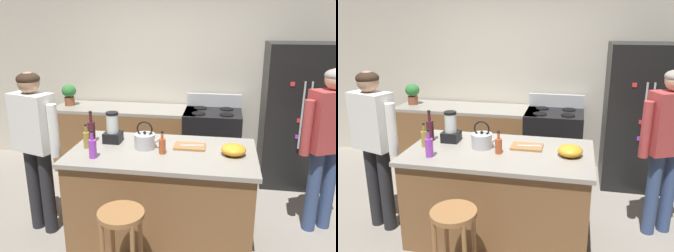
# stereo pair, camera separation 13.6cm
# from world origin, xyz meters

# --- Properties ---
(ground_plane) EXTENTS (14.00, 14.00, 0.00)m
(ground_plane) POSITION_xyz_m (0.00, 0.00, 0.00)
(ground_plane) COLOR gray
(back_wall) EXTENTS (8.00, 0.10, 2.70)m
(back_wall) POSITION_xyz_m (0.00, 1.95, 1.35)
(back_wall) COLOR beige
(back_wall) RESTS_ON ground_plane
(kitchen_island) EXTENTS (1.74, 0.96, 0.91)m
(kitchen_island) POSITION_xyz_m (0.00, 0.00, 0.45)
(kitchen_island) COLOR brown
(kitchen_island) RESTS_ON ground_plane
(back_counter_run) EXTENTS (2.00, 0.64, 0.91)m
(back_counter_run) POSITION_xyz_m (-0.80, 1.55, 0.45)
(back_counter_run) COLOR brown
(back_counter_run) RESTS_ON ground_plane
(refrigerator) EXTENTS (0.90, 0.73, 1.82)m
(refrigerator) POSITION_xyz_m (1.50, 1.50, 0.91)
(refrigerator) COLOR black
(refrigerator) RESTS_ON ground_plane
(stove_range) EXTENTS (0.76, 0.65, 1.09)m
(stove_range) POSITION_xyz_m (0.41, 1.52, 0.46)
(stove_range) COLOR black
(stove_range) RESTS_ON ground_plane
(person_by_island_left) EXTENTS (0.59, 0.33, 1.63)m
(person_by_island_left) POSITION_xyz_m (-1.23, -0.10, 0.99)
(person_by_island_left) COLOR #26262B
(person_by_island_left) RESTS_ON ground_plane
(person_by_sink_right) EXTENTS (0.57, 0.37, 1.66)m
(person_by_sink_right) POSITION_xyz_m (1.55, 0.37, 1.01)
(person_by_sink_right) COLOR #384C7A
(person_by_sink_right) RESTS_ON ground_plane
(bar_stool) EXTENTS (0.36, 0.36, 0.70)m
(bar_stool) POSITION_xyz_m (-0.18, -0.78, 0.54)
(bar_stool) COLOR #9E6B3D
(bar_stool) RESTS_ON ground_plane
(potted_plant) EXTENTS (0.20, 0.20, 0.30)m
(potted_plant) POSITION_xyz_m (-1.63, 1.55, 1.08)
(potted_plant) COLOR brown
(potted_plant) RESTS_ON back_counter_run
(blender_appliance) EXTENTS (0.17, 0.17, 0.31)m
(blender_appliance) POSITION_xyz_m (-0.54, 0.16, 1.03)
(blender_appliance) COLOR black
(blender_appliance) RESTS_ON kitchen_island
(bottle_wine) EXTENTS (0.08, 0.08, 0.32)m
(bottle_wine) POSITION_xyz_m (-0.75, 0.13, 1.02)
(bottle_wine) COLOR #471923
(bottle_wine) RESTS_ON kitchen_island
(bottle_vinegar) EXTENTS (0.06, 0.06, 0.24)m
(bottle_vinegar) POSITION_xyz_m (-0.73, -0.04, 0.99)
(bottle_vinegar) COLOR olive
(bottle_vinegar) RESTS_ON kitchen_island
(bottle_soda) EXTENTS (0.07, 0.07, 0.26)m
(bottle_soda) POSITION_xyz_m (-0.58, -0.27, 1.00)
(bottle_soda) COLOR purple
(bottle_soda) RESTS_ON kitchen_island
(bottle_cooking_sauce) EXTENTS (0.06, 0.06, 0.22)m
(bottle_cooking_sauce) POSITION_xyz_m (0.01, -0.07, 0.98)
(bottle_cooking_sauce) COLOR #B24C26
(bottle_cooking_sauce) RESTS_ON kitchen_island
(mixing_bowl) EXTENTS (0.23, 0.23, 0.10)m
(mixing_bowl) POSITION_xyz_m (0.65, -0.01, 0.96)
(mixing_bowl) COLOR orange
(mixing_bowl) RESTS_ON kitchen_island
(tea_kettle) EXTENTS (0.28, 0.20, 0.27)m
(tea_kettle) POSITION_xyz_m (-0.18, 0.04, 0.98)
(tea_kettle) COLOR #B7BABF
(tea_kettle) RESTS_ON kitchen_island
(cutting_board) EXTENTS (0.30, 0.20, 0.02)m
(cutting_board) POSITION_xyz_m (0.24, 0.12, 0.92)
(cutting_board) COLOR #9E6B3D
(cutting_board) RESTS_ON kitchen_island
(chef_knife) EXTENTS (0.22, 0.07, 0.01)m
(chef_knife) POSITION_xyz_m (0.26, 0.12, 0.93)
(chef_knife) COLOR #B7BABF
(chef_knife) RESTS_ON cutting_board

